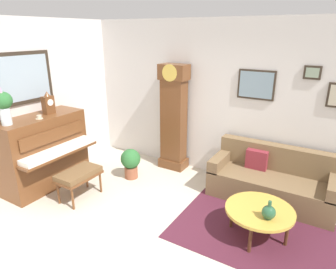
# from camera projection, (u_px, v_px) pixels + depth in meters

# --- Properties ---
(ground_plane) EXTENTS (6.40, 6.00, 0.10)m
(ground_plane) POSITION_uv_depth(u_px,v_px,m) (137.00, 243.00, 3.86)
(ground_plane) COLOR beige
(wall_left) EXTENTS (0.13, 4.90, 2.80)m
(wall_left) POSITION_uv_depth(u_px,v_px,m) (2.00, 109.00, 4.65)
(wall_left) COLOR silver
(wall_left) RESTS_ON ground_plane
(wall_back) EXTENTS (5.30, 0.13, 2.80)m
(wall_back) POSITION_uv_depth(u_px,v_px,m) (215.00, 100.00, 5.31)
(wall_back) COLOR silver
(wall_back) RESTS_ON ground_plane
(area_rug) EXTENTS (2.10, 1.50, 0.01)m
(area_rug) POSITION_uv_depth(u_px,v_px,m) (253.00, 232.00, 3.98)
(area_rug) COLOR #4C1E2D
(area_rug) RESTS_ON ground_plane
(piano) EXTENTS (0.87, 1.44, 1.25)m
(piano) POSITION_uv_depth(u_px,v_px,m) (44.00, 151.00, 5.03)
(piano) COLOR brown
(piano) RESTS_ON ground_plane
(piano_bench) EXTENTS (0.42, 0.70, 0.48)m
(piano_bench) POSITION_uv_depth(u_px,v_px,m) (79.00, 175.00, 4.69)
(piano_bench) COLOR brown
(piano_bench) RESTS_ON ground_plane
(grandfather_clock) EXTENTS (0.52, 0.34, 2.03)m
(grandfather_clock) POSITION_uv_depth(u_px,v_px,m) (174.00, 121.00, 5.60)
(grandfather_clock) COLOR brown
(grandfather_clock) RESTS_ON ground_plane
(couch) EXTENTS (1.90, 0.80, 0.84)m
(couch) POSITION_uv_depth(u_px,v_px,m) (272.00, 181.00, 4.71)
(couch) COLOR brown
(couch) RESTS_ON ground_plane
(coffee_table) EXTENTS (0.88, 0.88, 0.41)m
(coffee_table) POSITION_uv_depth(u_px,v_px,m) (260.00, 211.00, 3.80)
(coffee_table) COLOR gold
(coffee_table) RESTS_ON ground_plane
(mantel_clock) EXTENTS (0.13, 0.18, 0.38)m
(mantel_clock) POSITION_uv_depth(u_px,v_px,m) (48.00, 104.00, 4.94)
(mantel_clock) COLOR brown
(mantel_clock) RESTS_ON piano
(flower_vase) EXTENTS (0.26, 0.26, 0.58)m
(flower_vase) POSITION_uv_depth(u_px,v_px,m) (4.00, 104.00, 4.28)
(flower_vase) COLOR silver
(flower_vase) RESTS_ON piano
(teacup) EXTENTS (0.12, 0.12, 0.06)m
(teacup) POSITION_uv_depth(u_px,v_px,m) (39.00, 117.00, 4.68)
(teacup) COLOR beige
(teacup) RESTS_ON piano
(green_jug) EXTENTS (0.17, 0.17, 0.24)m
(green_jug) POSITION_uv_depth(u_px,v_px,m) (269.00, 212.00, 3.57)
(green_jug) COLOR #234C33
(green_jug) RESTS_ON coffee_table
(potted_plant) EXTENTS (0.36, 0.36, 0.56)m
(potted_plant) POSITION_uv_depth(u_px,v_px,m) (131.00, 162.00, 5.37)
(potted_plant) COLOR #935138
(potted_plant) RESTS_ON ground_plane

